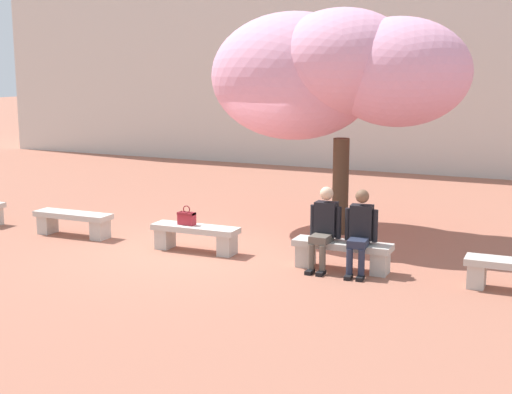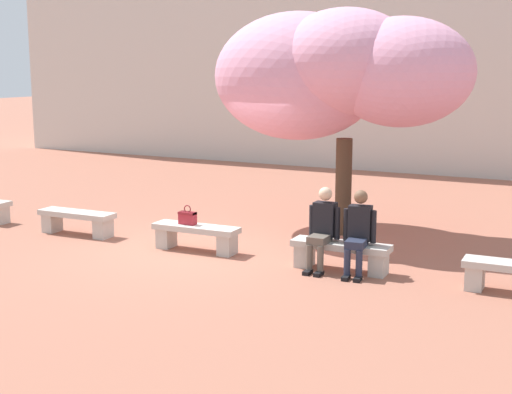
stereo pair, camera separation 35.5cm
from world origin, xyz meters
TOP-DOWN VIEW (x-y plane):
  - ground_plane at (0.00, 0.00)m, footprint 100.00×100.00m
  - stone_bench_near_west at (-2.64, 0.00)m, footprint 1.56×0.47m
  - stone_bench_center at (0.00, 0.00)m, footprint 1.56×0.47m
  - stone_bench_near_east at (2.64, 0.00)m, footprint 1.56×0.47m
  - person_seated_left at (2.35, -0.05)m, footprint 0.51×0.68m
  - person_seated_right at (2.94, -0.05)m, footprint 0.51×0.71m
  - handbag at (-0.17, 0.01)m, footprint 0.30×0.15m
  - cherry_tree_main at (1.59, 2.41)m, footprint 4.90×2.98m

SIDE VIEW (x-z plane):
  - ground_plane at x=0.00m, z-range 0.00..0.00m
  - stone_bench_near_west at x=-2.64m, z-range 0.07..0.52m
  - stone_bench_center at x=0.00m, z-range 0.07..0.52m
  - stone_bench_near_east at x=2.64m, z-range 0.07..0.52m
  - handbag at x=-0.17m, z-range 0.41..0.75m
  - person_seated_left at x=2.35m, z-range 0.05..1.34m
  - person_seated_right at x=2.94m, z-range 0.05..1.34m
  - cherry_tree_main at x=1.59m, z-range 0.94..5.13m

